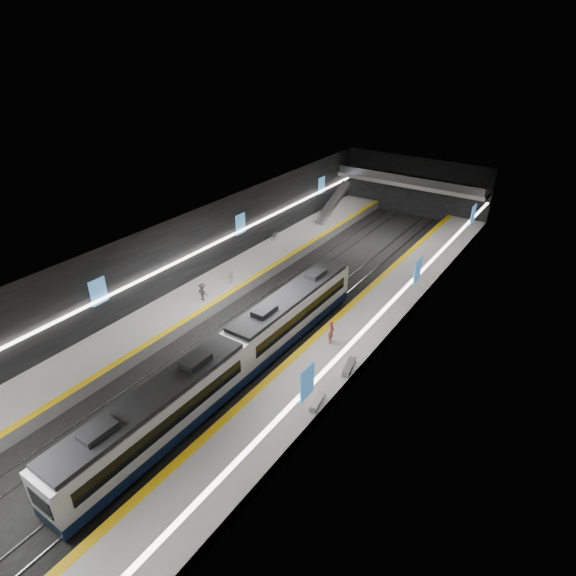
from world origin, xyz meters
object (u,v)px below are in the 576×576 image
Objects in this scene: bench_left_far at (274,236)px; passenger_left_b at (203,292)px; passenger_right_a at (331,332)px; train at (234,356)px; bench_right_far at (349,367)px; passenger_left_a at (231,275)px; bench_right_near at (317,402)px; escalator at (333,202)px.

bench_left_far is 15.92m from passenger_left_b.
passenger_left_b is (-13.02, -0.86, -0.11)m from passenger_right_a.
train reaches higher than bench_left_far.
train is at bearing -82.26° from bench_left_far.
passenger_left_a is (-15.96, 5.49, 0.63)m from bench_right_far.
train is 16.78× the size of bench_right_near.
escalator is 4.66× the size of passenger_left_b.
bench_left_far is 1.02× the size of passenger_left_b.
escalator is 4.47× the size of bench_right_near.
passenger_left_a reaches higher than bench_right_near.
train is 17.31× the size of passenger_left_a.
passenger_left_a is 1.01× the size of passenger_left_b.
bench_left_far is 25.50m from bench_right_far.
passenger_right_a is 13.51m from passenger_left_a.
passenger_right_a reaches higher than passenger_left_a.
passenger_left_b is (0.10, -4.08, -0.01)m from passenger_left_a.
bench_right_far is (0.00, 4.50, 0.02)m from bench_right_near.
escalator is 4.61× the size of passenger_left_a.
bench_right_near is at bearing 1.56° from train.
passenger_left_a is 4.08m from passenger_left_b.
passenger_right_a is at bearing -63.55° from bench_left_far.
passenger_left_b is at bearing -99.83° from bench_left_far.
passenger_left_a reaches higher than bench_right_far.
train reaches higher than passenger_left_b.
bench_right_near is at bearing -171.67° from passenger_right_a.
bench_left_far is 0.90× the size of passenger_right_a.
bench_left_far is at bearing 127.28° from bench_right_far.
escalator is at bearing 110.90° from bench_right_far.
bench_right_far is 16.89m from passenger_left_a.
train is at bearing 134.76° from passenger_right_a.
passenger_right_a reaches higher than bench_right_far.
bench_left_far is 0.97× the size of bench_right_near.
passenger_right_a is at bearing 102.75° from bench_right_near.
bench_right_near is 16.94m from passenger_left_b.
escalator reaches higher than passenger_left_a.
bench_right_near reaches higher than bench_left_far.
passenger_left_b is (-8.86, 6.10, -0.34)m from train.
train is 3.76× the size of escalator.
bench_right_near is at bearing -61.96° from escalator.
train is at bearing 146.47° from passenger_left_b.
bench_right_far is at bearing 80.00° from bench_right_near.
bench_right_far is at bearing -63.03° from bench_left_far.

